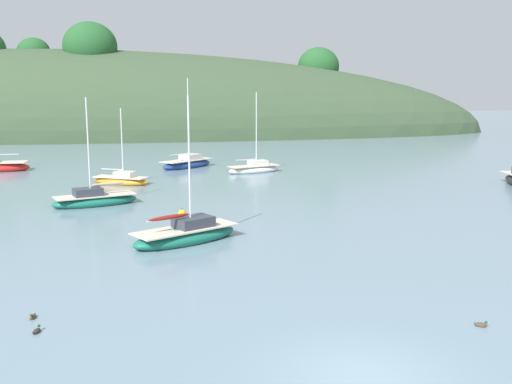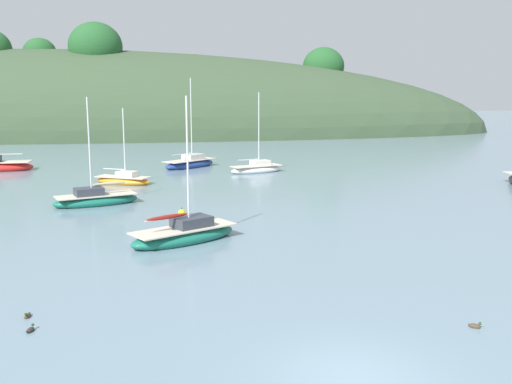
% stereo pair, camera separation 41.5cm
% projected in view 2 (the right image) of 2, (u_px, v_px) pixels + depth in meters
% --- Properties ---
extents(ground_plane, '(400.00, 400.00, 0.00)m').
position_uv_depth(ground_plane, '(354.00, 377.00, 14.12)').
color(ground_plane, slate).
extents(far_shoreline_hill, '(150.00, 36.00, 31.79)m').
position_uv_depth(far_shoreline_hill, '(59.00, 134.00, 95.07)').
color(far_shoreline_hill, '#384C33').
rests_on(far_shoreline_hill, ground).
extents(sailboat_grey_yawl, '(5.65, 4.52, 7.01)m').
position_uv_depth(sailboat_grey_yawl, '(185.00, 234.00, 26.94)').
color(sailboat_grey_yawl, '#196B56').
rests_on(sailboat_grey_yawl, ground).
extents(sailboat_cream_ketch, '(4.82, 3.42, 5.97)m').
position_uv_depth(sailboat_cream_ketch, '(123.00, 180.00, 44.09)').
color(sailboat_cream_ketch, orange).
rests_on(sailboat_cream_ketch, ground).
extents(sailboat_navy_dinghy, '(5.62, 5.50, 8.50)m').
position_uv_depth(sailboat_navy_dinghy, '(190.00, 163.00, 53.85)').
color(sailboat_navy_dinghy, navy).
rests_on(sailboat_navy_dinghy, ground).
extents(sailboat_yellow_far, '(5.22, 3.43, 7.15)m').
position_uv_depth(sailboat_yellow_far, '(257.00, 169.00, 50.43)').
color(sailboat_yellow_far, white).
rests_on(sailboat_yellow_far, ground).
extents(sailboat_blue_center, '(5.58, 3.64, 6.88)m').
position_uv_depth(sailboat_blue_center, '(96.00, 199.00, 35.80)').
color(sailboat_blue_center, '#196B56').
rests_on(sailboat_blue_center, ground).
extents(mooring_buoy_channel, '(0.44, 0.44, 0.54)m').
position_uv_depth(mooring_buoy_channel, '(182.00, 213.00, 32.81)').
color(mooring_buoy_channel, yellow).
rests_on(mooring_buoy_channel, ground).
extents(duck_lone_left, '(0.26, 0.42, 0.24)m').
position_uv_depth(duck_lone_left, '(30.00, 330.00, 16.82)').
color(duck_lone_left, '#2D2823').
rests_on(duck_lone_left, ground).
extents(duck_trailing, '(0.40, 0.33, 0.24)m').
position_uv_depth(duck_trailing, '(475.00, 326.00, 17.10)').
color(duck_trailing, '#473828').
rests_on(duck_trailing, ground).
extents(duck_lone_right, '(0.21, 0.43, 0.24)m').
position_uv_depth(duck_lone_right, '(27.00, 316.00, 17.88)').
color(duck_lone_right, '#473828').
rests_on(duck_lone_right, ground).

